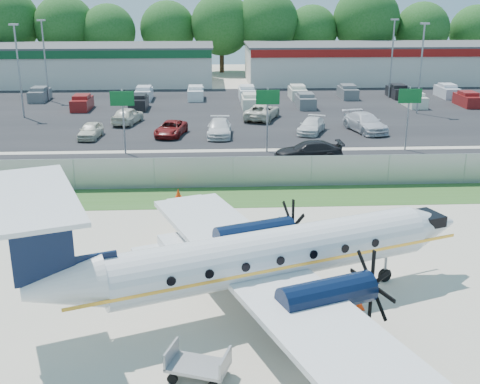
{
  "coord_description": "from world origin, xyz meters",
  "views": [
    {
      "loc": [
        -1.5,
        -22.58,
        11.72
      ],
      "look_at": [
        0.0,
        6.0,
        2.3
      ],
      "focal_mm": 45.0,
      "sensor_mm": 36.0,
      "label": 1
    }
  ],
  "objects_px": {
    "pushback_tug": "(165,254)",
    "baggage_cart_far": "(92,281)",
    "aircraft": "(263,256)",
    "baggage_cart_near": "(198,365)"
  },
  "relations": [
    {
      "from": "pushback_tug",
      "to": "baggage_cart_far",
      "type": "distance_m",
      "value": 3.64
    },
    {
      "from": "aircraft",
      "to": "pushback_tug",
      "type": "xyz_separation_m",
      "value": [
        -4.03,
        3.88,
        -1.58
      ]
    },
    {
      "from": "pushback_tug",
      "to": "baggage_cart_near",
      "type": "height_order",
      "value": "pushback_tug"
    },
    {
      "from": "baggage_cart_far",
      "to": "baggage_cart_near",
      "type": "bearing_deg",
      "value": -53.73
    },
    {
      "from": "baggage_cart_far",
      "to": "aircraft",
      "type": "bearing_deg",
      "value": -13.37
    },
    {
      "from": "aircraft",
      "to": "pushback_tug",
      "type": "relative_size",
      "value": 6.49
    },
    {
      "from": "aircraft",
      "to": "baggage_cart_near",
      "type": "xyz_separation_m",
      "value": [
        -2.45,
        -4.42,
        -1.76
      ]
    },
    {
      "from": "aircraft",
      "to": "baggage_cart_far",
      "type": "height_order",
      "value": "aircraft"
    },
    {
      "from": "pushback_tug",
      "to": "aircraft",
      "type": "bearing_deg",
      "value": -43.95
    },
    {
      "from": "pushback_tug",
      "to": "baggage_cart_near",
      "type": "distance_m",
      "value": 8.45
    }
  ]
}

